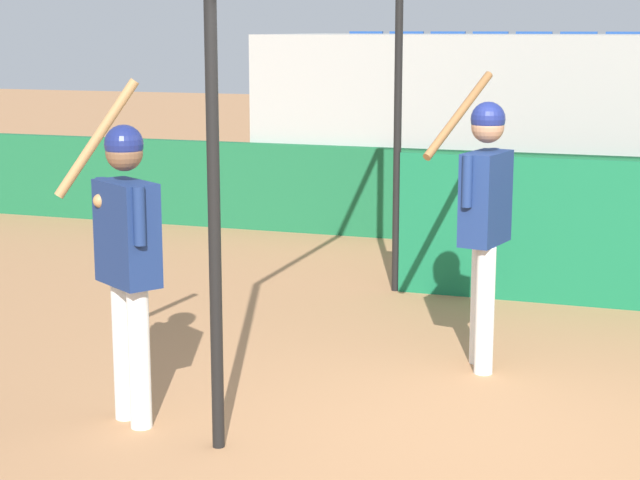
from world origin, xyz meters
The scene contains 6 objects.
ground_plane centered at (0.00, 0.00, 0.00)m, with size 60.00×60.00×0.00m, color #A8754C.
outfield_wall centered at (0.00, 5.69, 0.51)m, with size 24.00×0.12×1.03m.
bleacher_section centered at (0.00, 6.95, 1.15)m, with size 7.60×2.40×2.31m.
batting_cage centered at (0.42, 2.56, 1.24)m, with size 3.64×3.99×2.86m.
player_batter centered at (-0.22, 1.31, 1.14)m, with size 0.60×0.98×2.04m.
player_waiting centered at (-2.02, -0.43, 1.10)m, with size 0.77×0.57×2.06m.
Camera 1 is at (1.05, -5.88, 2.35)m, focal length 60.00 mm.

